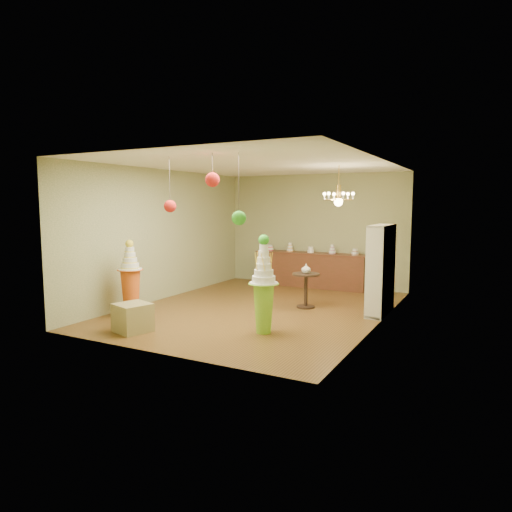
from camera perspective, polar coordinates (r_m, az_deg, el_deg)
The scene contains 17 objects.
floor at distance 9.70m, azimuth 0.42°, elevation -6.65°, with size 6.50×6.50×0.00m, color #583A18.
ceiling at distance 9.47m, azimuth 0.43°, elevation 11.30°, with size 6.50×6.50×0.00m, color white.
wall_back at distance 12.44m, azimuth 7.35°, elevation 3.20°, with size 5.00×0.04×3.00m, color #939869.
wall_front at distance 6.76m, azimuth -12.37°, elevation 0.34°, with size 5.00×0.04×3.00m, color #939869.
wall_left at distance 10.85m, azimuth -11.39°, elevation 2.64°, with size 0.04×6.50×3.00m, color #939869.
wall_right at distance 8.61m, azimuth 15.36°, elevation 1.56°, with size 0.04×6.50×3.00m, color #939869.
pedestal_green at distance 7.82m, azimuth 0.97°, elevation -4.85°, with size 0.62×0.62×1.70m.
pedestal_orange at distance 9.33m, azimuth -15.39°, elevation -3.61°, with size 0.53×0.53×1.52m.
burlap_riser at distance 8.27m, azimuth -15.15°, elevation -7.44°, with size 0.54×0.54×0.49m, color #90824E.
sideboard at distance 12.28m, azimuth 6.82°, elevation -1.63°, with size 3.04×0.54×1.16m.
shelving_unit at distance 9.49m, azimuth 15.35°, elevation -1.64°, with size 0.33×1.20×1.80m.
round_table at distance 9.80m, azimuth 6.25°, elevation -3.69°, with size 0.76×0.76×0.74m.
vase at distance 9.74m, azimuth 6.28°, elevation -1.58°, with size 0.19×0.19×0.20m, color beige.
pom_red_left at distance 7.91m, azimuth -10.69°, elevation 6.15°, with size 0.21×0.21×0.93m.
pom_green_mid at distance 7.12m, azimuth -2.15°, elevation 4.79°, with size 0.23×0.23×1.12m.
pom_red_right at distance 7.24m, azimuth -5.46°, elevation 9.48°, with size 0.23×0.23×0.53m.
chandelier at distance 9.65m, azimuth 10.26°, elevation 6.96°, with size 0.74×0.74×0.85m.
Camera 1 is at (4.35, -8.38, 2.21)m, focal length 32.00 mm.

